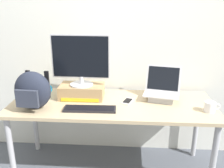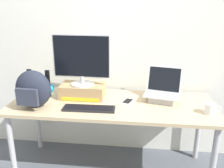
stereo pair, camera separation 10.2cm
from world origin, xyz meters
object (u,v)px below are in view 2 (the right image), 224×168
(toner_box_yellow, at_px, (83,91))
(cell_phone, at_px, (128,101))
(desktop_monitor, at_px, (81,60))
(plush_toy, at_px, (50,88))
(external_keyboard, at_px, (89,108))
(coffee_mug, at_px, (211,109))
(messenger_backpack, at_px, (33,89))
(open_laptop, at_px, (162,94))

(toner_box_yellow, height_order, cell_phone, toner_box_yellow)
(desktop_monitor, bearing_deg, plush_toy, 168.62)
(desktop_monitor, bearing_deg, external_keyboard, -65.36)
(coffee_mug, bearing_deg, toner_box_yellow, 167.73)
(coffee_mug, bearing_deg, cell_phone, 166.14)
(toner_box_yellow, xyz_separation_m, desktop_monitor, (-0.00, -0.00, 0.30))
(toner_box_yellow, xyz_separation_m, cell_phone, (0.44, -0.07, -0.06))
(messenger_backpack, distance_m, cell_phone, 0.84)
(messenger_backpack, height_order, coffee_mug, messenger_backpack)
(messenger_backpack, height_order, cell_phone, messenger_backpack)
(desktop_monitor, xyz_separation_m, external_keyboard, (0.12, -0.28, -0.36))
(cell_phone, bearing_deg, messenger_backpack, -146.88)
(external_keyboard, xyz_separation_m, coffee_mug, (1.01, 0.03, 0.03))
(cell_phone, distance_m, plush_toy, 0.81)
(messenger_backpack, xyz_separation_m, cell_phone, (0.80, 0.20, -0.16))
(desktop_monitor, distance_m, plush_toy, 0.49)
(toner_box_yellow, distance_m, coffee_mug, 1.15)
(coffee_mug, height_order, plush_toy, plush_toy)
(toner_box_yellow, distance_m, desktop_monitor, 0.30)
(toner_box_yellow, distance_m, external_keyboard, 0.31)
(coffee_mug, distance_m, plush_toy, 1.52)
(external_keyboard, xyz_separation_m, messenger_backpack, (-0.48, 0.01, 0.15))
(messenger_backpack, height_order, plush_toy, messenger_backpack)
(external_keyboard, relative_size, messenger_backpack, 1.36)
(desktop_monitor, bearing_deg, messenger_backpack, -142.11)
(open_laptop, bearing_deg, cell_phone, -154.20)
(cell_phone, bearing_deg, open_laptop, 32.99)
(plush_toy, bearing_deg, coffee_mug, -12.44)
(external_keyboard, relative_size, coffee_mug, 3.37)
(external_keyboard, xyz_separation_m, plush_toy, (-0.47, 0.36, 0.03))
(messenger_backpack, xyz_separation_m, plush_toy, (0.01, 0.35, -0.12))
(desktop_monitor, bearing_deg, toner_box_yellow, 89.35)
(external_keyboard, height_order, coffee_mug, coffee_mug)
(external_keyboard, relative_size, cell_phone, 2.76)
(toner_box_yellow, height_order, desktop_monitor, desktop_monitor)
(desktop_monitor, relative_size, open_laptop, 1.49)
(toner_box_yellow, xyz_separation_m, open_laptop, (0.75, 0.00, -0.00))
(coffee_mug, distance_m, cell_phone, 0.71)
(open_laptop, height_order, external_keyboard, open_laptop)
(external_keyboard, distance_m, cell_phone, 0.38)
(coffee_mug, relative_size, plush_toy, 1.45)
(cell_phone, bearing_deg, desktop_monitor, -170.10)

